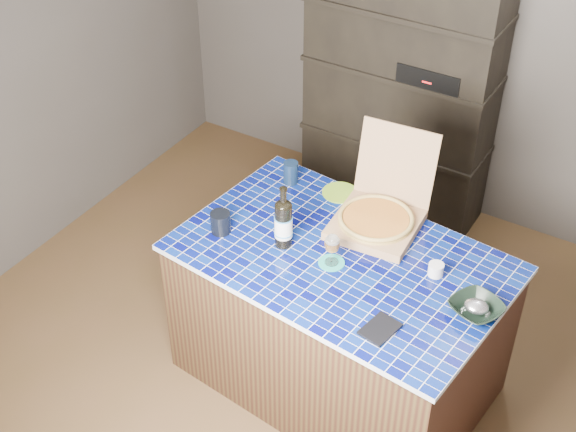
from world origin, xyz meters
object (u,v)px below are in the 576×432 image
Objects in this scene: kitchen_island at (339,320)px; dvd_case at (380,329)px; wine_glass at (332,244)px; bowl at (476,308)px; mead_bottle at (283,223)px; pizza_box at (378,216)px.

dvd_case is (0.37, -0.35, 0.44)m from kitchen_island.
bowl is (0.71, 0.04, -0.09)m from wine_glass.
wine_glass is at bearing -176.91° from bowl.
dvd_case is at bearing -35.21° from wine_glass.
dvd_case is 0.45m from bowl.
kitchen_island is 4.89× the size of mead_bottle.
mead_bottle reaches higher than bowl.
wine_glass reaches higher than dvd_case.
pizza_box reaches higher than bowl.
kitchen_island is 9.69× the size of dvd_case.
wine_glass reaches higher than bowl.
mead_bottle is 0.98m from bowl.
wine_glass is at bearing -0.42° from mead_bottle.
bowl is at bearing 2.12° from mead_bottle.
bowl is (0.98, 0.04, -0.11)m from mead_bottle.
pizza_box reaches higher than mead_bottle.
mead_bottle is at bearing 168.05° from dvd_case.
kitchen_island is 0.58m from pizza_box.
kitchen_island is 0.83m from bowl.
kitchen_island is at bearing 13.83° from mead_bottle.
bowl is at bearing 55.92° from dvd_case.
bowl is at bearing -31.84° from pizza_box.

